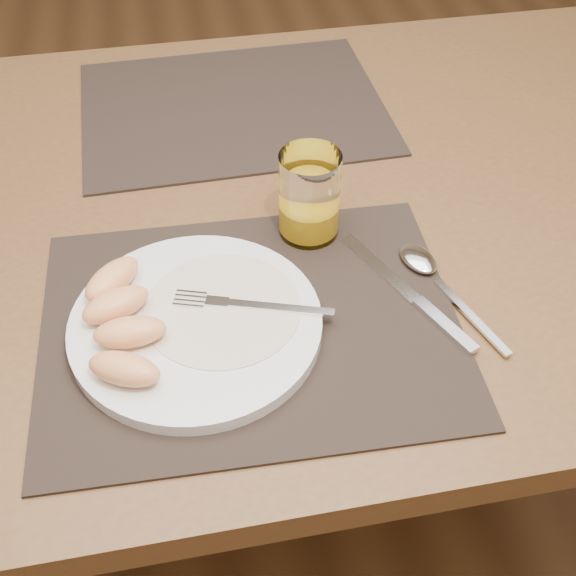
# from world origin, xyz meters

# --- Properties ---
(ground) EXTENTS (5.00, 5.00, 0.00)m
(ground) POSITION_xyz_m (0.00, 0.00, 0.00)
(ground) COLOR #55361D
(ground) RESTS_ON ground
(table) EXTENTS (1.40, 0.90, 0.75)m
(table) POSITION_xyz_m (0.00, 0.00, 0.67)
(table) COLOR brown
(table) RESTS_ON ground
(placemat_near) EXTENTS (0.46, 0.37, 0.00)m
(placemat_near) POSITION_xyz_m (-0.03, -0.22, 0.75)
(placemat_near) COLOR black
(placemat_near) RESTS_ON table
(placemat_far) EXTENTS (0.46, 0.36, 0.00)m
(placemat_far) POSITION_xyz_m (0.02, 0.22, 0.75)
(placemat_far) COLOR black
(placemat_far) RESTS_ON table
(plate) EXTENTS (0.27, 0.27, 0.02)m
(plate) POSITION_xyz_m (-0.08, -0.22, 0.76)
(plate) COLOR white
(plate) RESTS_ON placemat_near
(plate_dressing) EXTENTS (0.17, 0.17, 0.00)m
(plate_dressing) POSITION_xyz_m (-0.05, -0.21, 0.77)
(plate_dressing) COLOR white
(plate_dressing) RESTS_ON plate
(fork) EXTENTS (0.17, 0.07, 0.00)m
(fork) POSITION_xyz_m (-0.04, -0.21, 0.77)
(fork) COLOR silver
(fork) RESTS_ON plate
(knife) EXTENTS (0.10, 0.21, 0.01)m
(knife) POSITION_xyz_m (0.16, -0.22, 0.76)
(knife) COLOR silver
(knife) RESTS_ON placemat_near
(spoon) EXTENTS (0.08, 0.19, 0.01)m
(spoon) POSITION_xyz_m (0.19, -0.18, 0.76)
(spoon) COLOR silver
(spoon) RESTS_ON placemat_near
(juice_glass) EXTENTS (0.07, 0.07, 0.11)m
(juice_glass) POSITION_xyz_m (0.07, -0.08, 0.80)
(juice_glass) COLOR white
(juice_glass) RESTS_ON placemat_near
(grapefruit_wedges) EXTENTS (0.09, 0.20, 0.03)m
(grapefruit_wedges) POSITION_xyz_m (-0.16, -0.22, 0.78)
(grapefruit_wedges) COLOR #FBA766
(grapefruit_wedges) RESTS_ON plate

